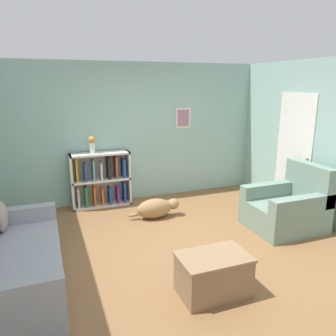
{
  "coord_description": "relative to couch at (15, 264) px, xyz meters",
  "views": [
    {
      "loc": [
        -1.6,
        -3.79,
        2.21
      ],
      "look_at": [
        0.0,
        0.4,
        1.05
      ],
      "focal_mm": 35.0,
      "sensor_mm": 36.0,
      "label": 1
    }
  ],
  "objects": [
    {
      "name": "vase",
      "position": [
        1.2,
        2.21,
        0.89
      ],
      "size": [
        0.12,
        0.12,
        0.31
      ],
      "color": "silver",
      "rests_on": "bookshelf"
    },
    {
      "name": "recliner_chair",
      "position": [
        3.89,
        0.21,
        0.05
      ],
      "size": [
        1.07,
        0.9,
        1.01
      ],
      "color": "gray",
      "rests_on": "ground_plane"
    },
    {
      "name": "couch",
      "position": [
        0.0,
        0.0,
        0.0
      ],
      "size": [
        0.85,
        2.0,
        0.79
      ],
      "color": "#9399A3",
      "rests_on": "ground_plane"
    },
    {
      "name": "dog",
      "position": [
        2.08,
        1.31,
        -0.12
      ],
      "size": [
        0.89,
        0.3,
        0.34
      ],
      "color": "#9E7A4C",
      "rests_on": "ground_plane"
    },
    {
      "name": "wall_back",
      "position": [
        2.02,
        2.44,
        1.01
      ],
      "size": [
        5.6,
        0.13,
        2.6
      ],
      "color": "#93BCB2",
      "rests_on": "ground_plane"
    },
    {
      "name": "bookshelf",
      "position": [
        1.33,
        2.23,
        0.2
      ],
      "size": [
        1.07,
        0.31,
        1.01
      ],
      "color": "silver",
      "rests_on": "ground_plane"
    },
    {
      "name": "wall_right",
      "position": [
        4.57,
        0.21,
        1.0
      ],
      "size": [
        0.16,
        5.0,
        2.6
      ],
      "color": "#93BCB2",
      "rests_on": "ground_plane"
    },
    {
      "name": "coffee_table",
      "position": [
        1.99,
        -0.87,
        -0.05
      ],
      "size": [
        0.75,
        0.49,
        0.45
      ],
      "color": "#846647",
      "rests_on": "ground_plane"
    },
    {
      "name": "ground_plane",
      "position": [
        2.02,
        0.19,
        -0.29
      ],
      "size": [
        14.0,
        14.0,
        0.0
      ],
      "primitive_type": "plane",
      "color": "brown"
    }
  ]
}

